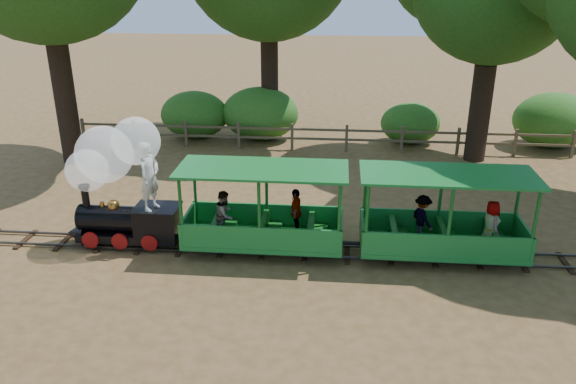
# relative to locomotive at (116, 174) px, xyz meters

# --- Properties ---
(ground) EXTENTS (90.00, 90.00, 0.00)m
(ground) POSITION_rel_locomotive_xyz_m (4.49, -0.06, -1.82)
(ground) COLOR #976941
(ground) RESTS_ON ground
(track) EXTENTS (22.00, 1.00, 0.10)m
(track) POSITION_rel_locomotive_xyz_m (4.49, -0.06, -1.76)
(track) COLOR #3F3D3A
(track) RESTS_ON ground
(locomotive) EXTENTS (2.84, 1.34, 3.26)m
(locomotive) POSITION_rel_locomotive_xyz_m (0.00, 0.00, 0.00)
(locomotive) COLOR black
(locomotive) RESTS_ON ground
(carriage_front) EXTENTS (3.89, 1.59, 2.02)m
(carriage_front) POSITION_rel_locomotive_xyz_m (3.45, -0.06, -1.01)
(carriage_front) COLOR #1B7F31
(carriage_front) RESTS_ON track
(carriage_rear) EXTENTS (3.89, 1.59, 2.02)m
(carriage_rear) POSITION_rel_locomotive_xyz_m (7.68, -0.04, -1.02)
(carriage_rear) COLOR #1B7F31
(carriage_rear) RESTS_ON track
(fence) EXTENTS (18.10, 0.10, 1.00)m
(fence) POSITION_rel_locomotive_xyz_m (4.49, 7.94, -1.24)
(fence) COLOR brown
(fence) RESTS_ON ground
(shrub_west) EXTENTS (2.67, 2.05, 1.85)m
(shrub_west) POSITION_rel_locomotive_xyz_m (-0.48, 9.24, -0.90)
(shrub_west) COLOR #2D6B1E
(shrub_west) RESTS_ON ground
(shrub_mid_w) EXTENTS (2.97, 2.28, 2.05)m
(shrub_mid_w) POSITION_rel_locomotive_xyz_m (2.13, 9.24, -0.80)
(shrub_mid_w) COLOR #2D6B1E
(shrub_mid_w) RESTS_ON ground
(shrub_mid_e) EXTENTS (2.26, 1.73, 1.56)m
(shrub_mid_e) POSITION_rel_locomotive_xyz_m (7.91, 9.24, -1.04)
(shrub_mid_e) COLOR #2D6B1E
(shrub_mid_e) RESTS_ON ground
(shrub_east) EXTENTS (2.97, 2.29, 2.06)m
(shrub_east) POSITION_rel_locomotive_xyz_m (13.16, 9.24, -0.79)
(shrub_east) COLOR #2D6B1E
(shrub_east) RESTS_ON ground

